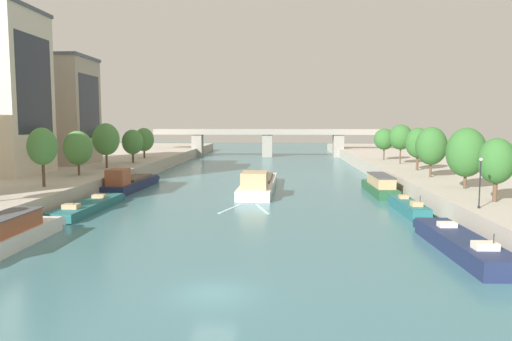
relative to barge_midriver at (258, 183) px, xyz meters
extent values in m
plane|color=#42757F|center=(-0.62, -41.64, -1.00)|extent=(400.00, 400.00, 0.00)
cube|color=#B7AD9E|center=(-38.21, 13.36, 0.15)|extent=(36.00, 170.00, 2.31)
cube|color=#B7AD9E|center=(36.97, 13.36, 0.15)|extent=(36.00, 170.00, 2.31)
cube|color=silver|center=(0.03, 0.98, -0.40)|extent=(4.90, 22.96, 1.21)
cube|color=silver|center=(0.34, 12.75, -0.27)|extent=(4.10, 1.36, 0.97)
cube|color=silver|center=(0.03, 0.98, 0.24)|extent=(4.98, 22.96, 0.06)
cube|color=tan|center=(-0.18, -6.79, 1.31)|extent=(3.34, 4.66, 2.08)
cube|color=black|center=(-0.12, -4.49, 1.62)|extent=(2.57, 0.10, 0.58)
cube|color=brown|center=(0.09, 3.26, 0.45)|extent=(3.66, 11.97, 0.36)
cylinder|color=#232328|center=(0.48, -5.89, 0.82)|extent=(0.07, 0.07, 1.10)
cube|color=silver|center=(1.09, -14.79, -0.99)|extent=(1.85, 5.90, 0.03)
cube|color=silver|center=(-2.51, -14.70, -0.99)|extent=(2.15, 5.83, 0.03)
cube|color=silver|center=(-17.90, -32.68, -0.41)|extent=(2.93, 13.24, 1.19)
cube|color=silver|center=(-17.93, -25.72, -0.29)|extent=(2.73, 1.26, 0.96)
cube|color=silver|center=(-17.90, -32.68, 0.22)|extent=(2.99, 13.24, 0.06)
cube|color=#9E5133|center=(-17.89, -33.34, 0.91)|extent=(2.39, 8.48, 1.32)
cube|color=#4C4C51|center=(-17.89, -33.34, 1.61)|extent=(2.57, 8.73, 0.08)
cube|color=#23666B|center=(-17.87, -16.89, -0.54)|extent=(3.29, 14.07, 0.92)
cube|color=#23666B|center=(-17.65, -9.55, -0.45)|extent=(2.77, 1.28, 0.82)
cube|color=#23666B|center=(-17.87, -16.89, -0.06)|extent=(3.35, 14.07, 0.06)
cube|color=tan|center=(-17.77, -13.81, 0.17)|extent=(1.46, 0.94, 0.40)
cube|color=tan|center=(-17.98, -20.81, 0.21)|extent=(1.61, 1.15, 0.48)
cylinder|color=#232328|center=(-17.56, -21.10, 0.52)|extent=(0.07, 0.07, 1.10)
cube|color=#1E284C|center=(-18.38, 0.53, -0.39)|extent=(3.76, 15.92, 1.22)
cube|color=#1E284C|center=(-18.11, 8.79, -0.27)|extent=(3.12, 1.35, 0.98)
cube|color=#1E284C|center=(-18.38, 0.53, 0.24)|extent=(3.83, 15.92, 0.06)
cube|color=#9E5133|center=(-18.56, -4.85, 1.35)|extent=(2.54, 3.24, 2.16)
cube|color=black|center=(-18.51, -3.26, 1.68)|extent=(1.95, 0.09, 0.60)
cube|color=brown|center=(-18.33, 2.11, 0.45)|extent=(2.80, 8.31, 0.36)
cylinder|color=#232328|center=(-18.05, -4.23, 0.82)|extent=(0.07, 0.07, 1.10)
cube|color=#1E284C|center=(16.57, -32.19, -0.37)|extent=(3.13, 13.76, 1.26)
cube|color=#1E284C|center=(16.38, -25.00, -0.25)|extent=(2.65, 1.33, 1.00)
cube|color=#1E284C|center=(16.57, -32.19, 0.29)|extent=(3.18, 13.76, 0.06)
cube|color=beige|center=(16.49, -29.18, 0.52)|extent=(1.40, 0.94, 0.40)
cube|color=beige|center=(16.68, -36.02, 0.56)|extent=(1.54, 1.14, 0.48)
cylinder|color=#232328|center=(17.10, -36.28, 0.87)|extent=(0.07, 0.07, 1.10)
cube|color=#23666B|center=(16.84, -16.21, -0.42)|extent=(2.08, 9.82, 1.16)
cube|color=#23666B|center=(16.76, -10.97, -0.31)|extent=(1.86, 1.27, 0.95)
cube|color=#23666B|center=(16.84, -16.21, 0.19)|extent=(2.12, 9.82, 0.06)
cube|color=tan|center=(16.80, -14.06, 0.42)|extent=(0.98, 0.91, 0.40)
cube|color=tan|center=(16.88, -18.95, 0.46)|extent=(1.08, 1.12, 0.48)
cylinder|color=#232328|center=(17.17, -19.14, 0.77)|extent=(0.07, 0.07, 1.10)
cube|color=#235633|center=(16.58, -2.06, -0.45)|extent=(2.77, 13.01, 1.11)
cube|color=#235633|center=(16.62, 4.79, -0.34)|extent=(2.58, 1.25, 0.92)
cube|color=#235633|center=(16.58, -2.06, 0.14)|extent=(2.83, 13.01, 0.06)
cube|color=tan|center=(16.58, -2.71, 0.85)|extent=(2.26, 8.33, 1.37)
cube|color=#4C4C51|center=(16.58, -2.71, 1.58)|extent=(2.43, 8.58, 0.08)
cylinder|color=#232328|center=(16.97, -5.96, 0.72)|extent=(0.07, 0.07, 1.10)
cylinder|color=brown|center=(-23.92, -14.41, 3.03)|extent=(0.34, 0.34, 3.45)
ellipsoid|color=#4C8942|center=(-23.92, -14.41, 5.93)|extent=(3.33, 3.33, 4.25)
cylinder|color=brown|center=(-24.83, -2.57, 2.56)|extent=(0.30, 0.30, 2.51)
ellipsoid|color=#4C8942|center=(-24.83, -2.57, 5.11)|extent=(3.94, 3.94, 4.71)
cylinder|color=brown|center=(-24.84, 8.25, 2.91)|extent=(0.34, 0.34, 3.21)
ellipsoid|color=#4C8942|center=(-24.84, 8.25, 5.93)|extent=(4.25, 4.25, 5.13)
cylinder|color=brown|center=(-23.65, 18.39, 2.57)|extent=(0.37, 0.37, 2.52)
ellipsoid|color=#4C8942|center=(-23.65, 18.39, 5.06)|extent=(3.80, 3.80, 4.48)
cylinder|color=brown|center=(-24.81, 29.77, 2.54)|extent=(0.39, 0.39, 2.47)
ellipsoid|color=#4C8942|center=(-24.81, 29.77, 5.08)|extent=(4.02, 4.02, 4.74)
cylinder|color=brown|center=(23.02, -22.49, 2.63)|extent=(0.40, 0.40, 2.65)
ellipsoid|color=#336B2D|center=(23.02, -22.49, 5.12)|extent=(3.32, 3.32, 4.23)
cylinder|color=brown|center=(23.62, -13.50, 2.58)|extent=(0.33, 0.33, 2.54)
ellipsoid|color=#336B2D|center=(23.62, -13.50, 5.34)|extent=(4.30, 4.30, 5.45)
cylinder|color=brown|center=(23.26, -2.14, 2.70)|extent=(0.31, 0.31, 2.78)
ellipsoid|color=#336B2D|center=(23.26, -2.14, 5.49)|extent=(4.11, 4.11, 5.08)
cylinder|color=brown|center=(24.03, 7.04, 2.77)|extent=(0.38, 0.38, 2.93)
ellipsoid|color=#336B2D|center=(24.03, 7.04, 5.50)|extent=(3.74, 3.74, 4.61)
cylinder|color=brown|center=(24.12, 18.10, 3.06)|extent=(0.25, 0.25, 3.50)
ellipsoid|color=#336B2D|center=(24.12, 18.10, 6.02)|extent=(4.08, 4.08, 4.41)
cylinder|color=brown|center=(23.18, 27.21, 2.76)|extent=(0.27, 0.27, 2.91)
ellipsoid|color=#336B2D|center=(23.18, 27.21, 5.35)|extent=(3.92, 3.92, 4.12)
cylinder|color=black|center=(20.18, -26.05, 3.34)|extent=(0.11, 0.11, 4.07)
sphere|color=#EAE5C6|center=(20.18, -26.05, 5.51)|extent=(0.28, 0.28, 0.28)
cylinder|color=black|center=(20.18, -26.05, 1.41)|extent=(0.22, 0.22, 0.20)
cube|color=#232833|center=(-31.25, -1.22, 13.83)|extent=(0.04, 9.64, 13.66)
cube|color=#A89989|center=(-37.64, 15.63, 10.43)|extent=(14.74, 10.96, 18.24)
cube|color=#565B66|center=(-37.64, 15.63, 19.80)|extent=(15.18, 11.29, 0.50)
cube|color=#232833|center=(-30.25, 15.63, 11.34)|extent=(0.04, 8.77, 10.95)
cube|color=gray|center=(-0.62, 66.82, 5.47)|extent=(63.18, 4.40, 0.60)
cube|color=gray|center=(-0.62, 64.82, 6.22)|extent=(63.18, 0.30, 0.90)
cube|color=gray|center=(-0.62, 68.82, 6.22)|extent=(63.18, 0.30, 0.90)
cube|color=gray|center=(-20.21, 66.82, 2.08)|extent=(2.80, 3.60, 6.17)
cube|color=gray|center=(-0.62, 66.82, 2.08)|extent=(2.80, 3.60, 6.17)
cube|color=gray|center=(18.97, 66.82, 2.08)|extent=(2.80, 3.60, 6.17)
camera|label=1|loc=(3.15, -68.15, 8.72)|focal=34.08mm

